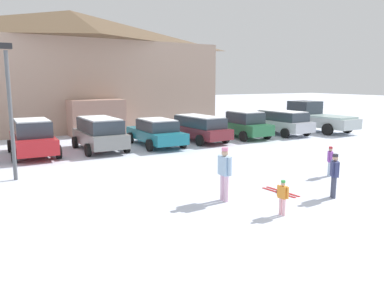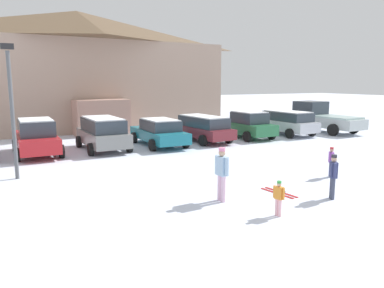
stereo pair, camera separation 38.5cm
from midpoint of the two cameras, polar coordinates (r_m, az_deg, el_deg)
name	(u,v)px [view 1 (the left image)]	position (r m, az deg, el deg)	size (l,w,h in m)	color
ski_lodge	(73,69)	(31.82, -18.02, 10.82)	(21.74, 12.59, 9.07)	tan
parked_red_sedan	(33,138)	(20.07, -23.63, 0.90)	(2.16, 4.70, 1.81)	red
parked_grey_wagon	(100,133)	(20.42, -14.42, 1.65)	(2.29, 4.39, 1.74)	gray
parked_teal_hatchback	(156,132)	(21.31, -6.02, 1.83)	(2.20, 4.80, 1.54)	#1B7587
parked_maroon_van	(199,127)	(22.74, 0.62, 2.54)	(2.37, 4.75, 1.57)	maroon
parked_green_coupe	(244,125)	(24.39, 7.43, 2.95)	(2.20, 4.17, 1.73)	#276D41
parked_silver_wagon	(282,122)	(26.39, 13.12, 3.34)	(2.42, 4.46, 1.64)	silver
pickup_truck	(314,117)	(28.97, 17.76, 3.88)	(2.68, 6.09, 2.15)	#B2BEBF
skier_child_in_purple_jacket	(330,160)	(15.31, 19.62, -2.25)	(0.31, 0.35, 1.16)	#A0B8D4
skier_child_in_orange_jacket	(283,196)	(10.55, 12.63, -7.69)	(0.19, 0.36, 0.99)	beige
skier_adult_in_blue_parka	(225,171)	(11.44, 4.03, -4.13)	(0.25, 0.62, 1.67)	silver
skier_teen_in_navy_coat	(334,173)	(12.51, 20.05, -4.20)	(0.36, 0.44, 1.41)	#3C4157
pair_of_skis	(281,192)	(12.79, 12.53, -7.13)	(0.46, 1.42, 0.08)	red
lamp_post	(10,104)	(15.18, -26.67, 5.47)	(0.44, 0.24, 4.97)	#515459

